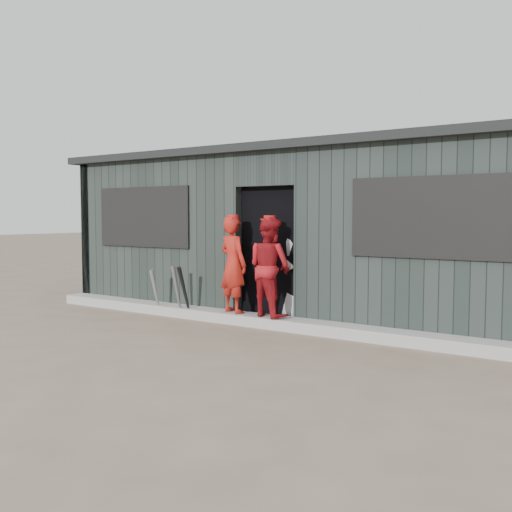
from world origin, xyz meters
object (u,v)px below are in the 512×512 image
Objects in this scene: bat_left at (156,292)px; bat_mid at (177,291)px; dugout at (313,233)px; player_grey_back at (295,278)px; player_red_right at (270,267)px; bat_right at (185,292)px; player_red_left at (233,265)px.

bat_mid is (0.45, 0.01, 0.04)m from bat_left.
dugout reaches higher than bat_left.
bat_mid is at bearing 37.77° from player_grey_back.
player_red_right is (2.03, 0.19, 0.49)m from bat_left.
bat_mid is 0.10× the size of dugout.
bat_right is 0.10× the size of dugout.
bat_right is at bearing -5.67° from bat_mid.
bat_left is 2.29m from player_grey_back.
player_red_left reaches higher than player_grey_back.
player_grey_back reaches higher than bat_left.
bat_right is at bearing -0.78° from bat_left.
dugout is (1.21, 1.85, 0.88)m from bat_right.
bat_right is at bearing 40.21° from player_grey_back.
dugout is at bearing 56.89° from bat_right.
bat_mid is 2.46m from dugout.
bat_left is at bearing -134.68° from dugout.
player_grey_back reaches higher than bat_mid.
bat_right is at bearing -123.11° from dugout.
bat_right is at bearing 27.50° from player_red_left.
player_grey_back is (1.56, 0.64, 0.25)m from bat_right.
player_red_left is 1.79m from dugout.
player_red_right is (0.61, 0.03, -0.01)m from player_red_left.
player_red_left is at bearing -103.68° from dugout.
player_red_right reaches higher than bat_left.
bat_right is (0.62, -0.01, 0.04)m from bat_left.
player_red_left is 0.61m from player_red_right.
bat_left is 0.09× the size of dugout.
player_red_right reaches higher than bat_mid.
player_red_left is (0.80, 0.16, 0.45)m from bat_right.
dugout is at bearing 45.32° from bat_left.
player_red_left is 0.92m from player_grey_back.
bat_mid reaches higher than bat_left.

